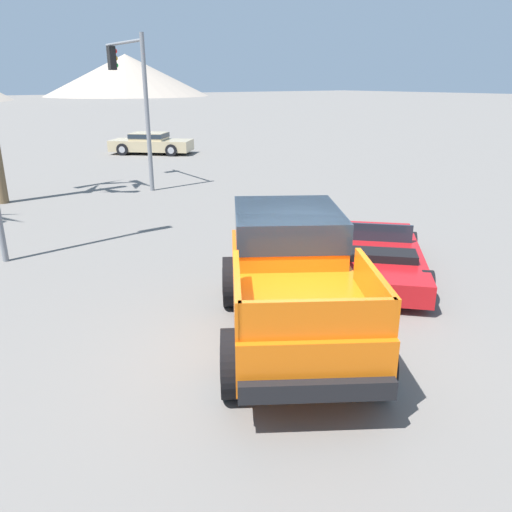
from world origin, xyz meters
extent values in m
plane|color=slate|center=(0.00, 0.00, 0.00)|extent=(320.00, 320.00, 0.00)
cube|color=orange|center=(0.24, 0.39, 0.87)|extent=(4.03, 4.88, 0.69)
cube|color=orange|center=(0.73, 1.17, 1.59)|extent=(2.53, 2.63, 0.76)
cube|color=#1E2833|center=(0.73, 1.17, 1.73)|extent=(2.59, 2.68, 0.48)
cube|color=orange|center=(-1.20, -0.22, 1.46)|extent=(1.05, 1.59, 0.48)
cube|color=orange|center=(0.31, -1.17, 1.46)|extent=(1.05, 1.59, 0.48)
cube|color=orange|center=(-0.92, -1.44, 1.46)|extent=(1.56, 1.03, 0.48)
cube|color=black|center=(1.50, 2.37, 0.65)|extent=(1.63, 1.11, 0.24)
cube|color=black|center=(-1.01, -1.59, 0.65)|extent=(1.63, 1.11, 0.24)
cylinder|color=black|center=(0.19, 2.11, 0.47)|extent=(0.76, 0.95, 0.93)
cylinder|color=#232326|center=(0.19, 2.11, 0.47)|extent=(0.55, 0.61, 0.51)
cylinder|color=black|center=(1.82, 1.08, 0.47)|extent=(0.76, 0.95, 0.93)
cylinder|color=#232326|center=(1.82, 1.08, 0.47)|extent=(0.55, 0.61, 0.51)
cylinder|color=black|center=(-1.33, -0.29, 0.47)|extent=(0.76, 0.95, 0.93)
cylinder|color=#232326|center=(-1.33, -0.29, 0.47)|extent=(0.55, 0.61, 0.51)
cylinder|color=black|center=(0.30, -1.33, 0.47)|extent=(0.76, 0.95, 0.93)
cylinder|color=#232326|center=(0.30, -1.33, 0.47)|extent=(0.55, 0.61, 0.51)
cube|color=#B21419|center=(3.62, 1.64, 0.39)|extent=(4.28, 4.26, 0.44)
cube|color=#1E2833|center=(3.95, 1.97, 0.81)|extent=(1.14, 1.16, 0.40)
cube|color=black|center=(3.10, 1.13, 0.69)|extent=(1.46, 1.46, 0.16)
cylinder|color=black|center=(3.92, 3.19, 0.31)|extent=(0.59, 0.59, 0.61)
cylinder|color=#9E9EA3|center=(3.92, 3.19, 0.31)|extent=(0.40, 0.40, 0.34)
cylinder|color=black|center=(5.17, 1.93, 0.31)|extent=(0.59, 0.59, 0.61)
cylinder|color=#9E9EA3|center=(5.17, 1.93, 0.31)|extent=(0.40, 0.40, 0.34)
cylinder|color=black|center=(2.07, 1.36, 0.31)|extent=(0.59, 0.59, 0.61)
cylinder|color=#9E9EA3|center=(2.07, 1.36, 0.31)|extent=(0.40, 0.40, 0.34)
cylinder|color=black|center=(3.32, 0.10, 0.31)|extent=(0.59, 0.59, 0.61)
cylinder|color=#9E9EA3|center=(3.32, 0.10, 0.31)|extent=(0.40, 0.40, 0.34)
cube|color=tan|center=(7.61, 22.18, 0.49)|extent=(4.58, 4.42, 0.61)
cube|color=tan|center=(7.52, 22.26, 0.99)|extent=(2.48, 2.46, 0.40)
cube|color=#1E2833|center=(7.52, 22.26, 1.04)|extent=(2.53, 2.51, 0.24)
cylinder|color=black|center=(9.23, 21.84, 0.33)|extent=(0.64, 0.61, 0.66)
cylinder|color=#9E9EA3|center=(9.23, 21.84, 0.33)|extent=(0.43, 0.42, 0.37)
cylinder|color=black|center=(8.07, 20.59, 0.33)|extent=(0.64, 0.61, 0.66)
cylinder|color=#9E9EA3|center=(8.07, 20.59, 0.33)|extent=(0.43, 0.42, 0.37)
cylinder|color=black|center=(7.14, 23.77, 0.33)|extent=(0.64, 0.61, 0.66)
cylinder|color=#9E9EA3|center=(7.14, 23.77, 0.33)|extent=(0.43, 0.42, 0.37)
cylinder|color=black|center=(5.98, 22.52, 0.33)|extent=(0.64, 0.61, 0.66)
cylinder|color=#9E9EA3|center=(5.98, 22.52, 0.33)|extent=(0.43, 0.42, 0.37)
cylinder|color=slate|center=(3.33, 12.65, 2.80)|extent=(0.16, 0.16, 5.61)
cylinder|color=slate|center=(3.33, 14.42, 5.36)|extent=(0.11, 3.54, 0.11)
cube|color=black|center=(3.33, 15.77, 4.86)|extent=(0.26, 0.34, 0.90)
sphere|color=red|center=(3.48, 15.77, 5.13)|extent=(0.20, 0.20, 0.20)
sphere|color=orange|center=(3.48, 15.77, 4.86)|extent=(0.20, 0.20, 0.20)
sphere|color=green|center=(3.48, 15.77, 4.59)|extent=(0.20, 0.20, 0.20)
cone|color=gray|center=(50.40, 133.02, 5.40)|extent=(44.34, 44.34, 10.81)
camera|label=1|loc=(-4.42, -5.17, 4.00)|focal=35.00mm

